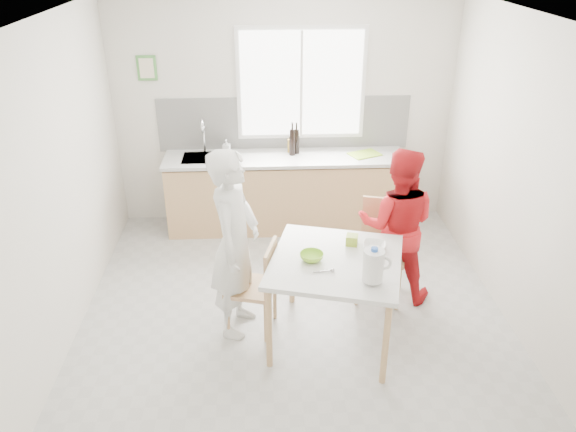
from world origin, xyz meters
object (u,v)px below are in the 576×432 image
chair_left (258,284)px  person_red (397,225)px  bowl_green (312,257)px  milk_jug (374,265)px  bowl_white (374,246)px  chair_far (382,245)px  wine_bottle_a (292,142)px  person_white (235,244)px  dining_table (336,268)px  wine_bottle_b (296,141)px

chair_left → person_red: bearing=125.1°
chair_left → bowl_green: bowl_green is taller
bowl_green → milk_jug: size_ratio=0.70×
chair_left → bowl_white: (1.01, -0.01, 0.36)m
chair_far → bowl_green: (-0.75, -0.71, 0.31)m
milk_jug → wine_bottle_a: size_ratio=0.90×
chair_left → person_white: person_white is taller
chair_far → wine_bottle_a: size_ratio=3.09×
chair_far → person_red: (0.12, -0.04, 0.23)m
chair_far → milk_jug: bearing=-91.3°
bowl_white → wine_bottle_a: size_ratio=0.62×
dining_table → wine_bottle_b: (-0.19, 2.29, 0.33)m
person_red → bowl_green: bearing=52.0°
bowl_green → wine_bottle_b: (0.01, 2.28, 0.21)m
dining_table → wine_bottle_b: 2.32m
person_red → bowl_green: 1.10m
chair_left → person_white: bearing=-90.0°
chair_left → bowl_green: size_ratio=4.42×
bowl_green → wine_bottle_a: bearing=91.0°
person_white → milk_jug: bearing=-103.0°
dining_table → bowl_green: 0.24m
bowl_green → wine_bottle_a: 2.24m
bowl_green → person_white: bearing=161.0°
milk_jug → wine_bottle_a: (-0.49, 2.58, 0.10)m
bowl_green → milk_jug: bearing=-38.4°
milk_jug → wine_bottle_b: size_ratio=0.96×
bowl_white → person_white: bearing=177.2°
chair_left → wine_bottle_a: 2.18m
dining_table → person_red: 0.94m
wine_bottle_a → dining_table: bearing=-83.7°
person_red → wine_bottle_b: size_ratio=5.17×
dining_table → chair_left: bearing=165.2°
chair_far → person_red: 0.26m
bowl_white → wine_bottle_a: 2.16m
dining_table → bowl_white: size_ratio=6.61×
dining_table → person_white: person_white is taller
person_white → wine_bottle_a: 2.10m
person_red → wine_bottle_a: bearing=-45.0°
person_white → milk_jug: size_ratio=6.04×
chair_left → chair_far: size_ratio=0.89×
person_red → chair_far: bearing=-5.1°
person_white → chair_far: bearing=-56.2°
bowl_green → wine_bottle_a: wine_bottle_a is taller
chair_left → person_red: 1.44m
person_white → wine_bottle_a: person_white is taller
chair_left → chair_far: (1.21, 0.53, 0.06)m
dining_table → bowl_white: bowl_white is taller
person_red → wine_bottle_b: bearing=-47.3°
chair_far → chair_left: bearing=-141.4°
bowl_white → wine_bottle_b: (-0.55, 2.12, 0.22)m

